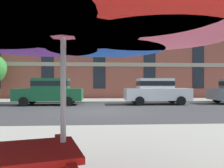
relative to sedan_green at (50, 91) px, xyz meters
The scene contains 6 objects.
ground_plane 5.07m from the sedan_green, 47.95° to the right, with size 120.00×120.00×0.00m, color #38383A.
sidewalk_far 4.64m from the sedan_green, 42.89° to the left, with size 56.00×3.60×0.12m, color #9E998E.
apartment_building 13.72m from the sedan_green, 73.53° to the left, with size 41.88×12.08×16.00m.
sedan_green is the anchor object (origin of this frame).
sedan_white 7.19m from the sedan_green, ahead, with size 4.40×1.98×1.78m.
patio_umbrella 13.05m from the sedan_green, 77.56° to the right, with size 3.61×3.35×2.33m.
Camera 1 is at (-0.18, -11.36, 1.38)m, focal length 35.67 mm.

